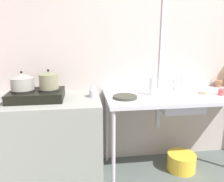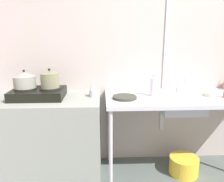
% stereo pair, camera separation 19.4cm
% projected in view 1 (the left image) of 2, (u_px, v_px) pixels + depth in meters
% --- Properties ---
extents(wall_back, '(5.23, 0.10, 2.60)m').
position_uv_depth(wall_back, '(174.00, 55.00, 2.65)').
color(wall_back, '#C0B2AD').
rests_on(wall_back, ground).
extents(wall_metal_strip, '(0.05, 0.01, 2.08)m').
position_uv_depth(wall_metal_strip, '(162.00, 44.00, 2.54)').
color(wall_metal_strip, silver).
extents(counter_concrete, '(1.21, 0.67, 0.91)m').
position_uv_depth(counter_concrete, '(42.00, 141.00, 2.28)').
color(counter_concrete, gray).
rests_on(counter_concrete, ground).
extents(counter_sink, '(1.74, 0.67, 0.91)m').
position_uv_depth(counter_sink, '(185.00, 99.00, 2.38)').
color(counter_sink, silver).
rests_on(counter_sink, ground).
extents(stove, '(0.52, 0.37, 0.11)m').
position_uv_depth(stove, '(37.00, 95.00, 2.15)').
color(stove, black).
rests_on(stove, counter_concrete).
extents(pot_on_left_burner, '(0.22, 0.22, 0.18)m').
position_uv_depth(pot_on_left_burner, '(22.00, 81.00, 2.10)').
color(pot_on_left_burner, gray).
rests_on(pot_on_left_burner, stove).
extents(pot_on_right_burner, '(0.19, 0.19, 0.19)m').
position_uv_depth(pot_on_right_burner, '(49.00, 80.00, 2.13)').
color(pot_on_right_burner, gray).
rests_on(pot_on_right_burner, stove).
extents(percolator, '(0.08, 0.08, 0.13)m').
position_uv_depth(percolator, '(93.00, 91.00, 2.24)').
color(percolator, silver).
rests_on(percolator, counter_concrete).
extents(sink_basin, '(0.44, 0.32, 0.16)m').
position_uv_depth(sink_basin, '(180.00, 103.00, 2.33)').
color(sink_basin, silver).
rests_on(sink_basin, counter_sink).
extents(faucet, '(0.15, 0.08, 0.22)m').
position_uv_depth(faucet, '(176.00, 81.00, 2.41)').
color(faucet, silver).
rests_on(faucet, counter_sink).
extents(frying_pan, '(0.25, 0.25, 0.03)m').
position_uv_depth(frying_pan, '(125.00, 97.00, 2.21)').
color(frying_pan, '#33372C').
rests_on(frying_pan, counter_sink).
extents(cup_by_rack, '(0.06, 0.06, 0.07)m').
position_uv_depth(cup_by_rack, '(221.00, 92.00, 2.32)').
color(cup_by_rack, '#C64F52').
rests_on(cup_by_rack, counter_sink).
extents(small_bowl_on_drainboard, '(0.13, 0.13, 0.04)m').
position_uv_depth(small_bowl_on_drainboard, '(206.00, 92.00, 2.38)').
color(small_bowl_on_drainboard, beige).
rests_on(small_bowl_on_drainboard, counter_sink).
extents(bottle_by_sink, '(0.08, 0.08, 0.23)m').
position_uv_depth(bottle_by_sink, '(153.00, 86.00, 2.31)').
color(bottle_by_sink, white).
rests_on(bottle_by_sink, counter_sink).
extents(utensil_jar, '(0.08, 0.08, 0.20)m').
position_uv_depth(utensil_jar, '(219.00, 83.00, 2.70)').
color(utensil_jar, '#A4724F').
rests_on(utensil_jar, counter_sink).
extents(bucket_on_floor, '(0.32, 0.32, 0.20)m').
position_uv_depth(bucket_on_floor, '(181.00, 162.00, 2.55)').
color(bucket_on_floor, yellow).
rests_on(bucket_on_floor, ground).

